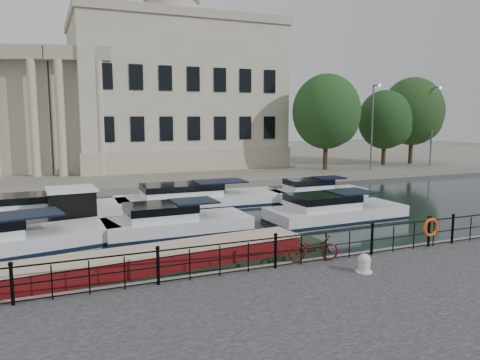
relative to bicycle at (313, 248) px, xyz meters
name	(u,v)px	position (x,y,z in m)	size (l,w,h in m)	color
ground_plane	(248,265)	(-1.58, 2.10, -1.04)	(160.00, 160.00, 0.00)	black
far_bank	(110,164)	(-1.58, 41.10, -0.76)	(120.00, 42.00, 0.55)	#6B665B
railing	(276,249)	(-1.58, -0.15, 0.16)	(24.14, 0.14, 1.22)	black
civic_building	(103,103)	(-2.58, 36.81, 6.00)	(53.55, 31.84, 16.85)	#ADA38C
lamp_posts	(404,125)	(24.42, 22.80, 3.76)	(8.24, 1.55, 8.07)	#59595B
bicycle	(313,248)	(0.00, 0.00, 0.00)	(0.65, 1.85, 0.97)	#4C0D0F
mooring_bollard	(364,264)	(0.92, -1.65, -0.19)	(0.55, 0.55, 0.62)	beige
life_ring_post	(430,228)	(5.20, -0.19, 0.28)	(0.75, 0.20, 1.22)	black
narrowboat	(161,271)	(-5.08, 1.58, -0.67)	(13.20, 2.84, 1.49)	black
harbour_hut	(72,211)	(-7.42, 10.71, -0.08)	(3.31, 2.81, 2.20)	#6B665B
cabin_cruisers	(176,215)	(-2.16, 10.35, -0.67)	(27.43, 10.63, 1.99)	silver
trees	(378,116)	(23.14, 25.18, 4.69)	(18.25, 7.77, 9.28)	black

